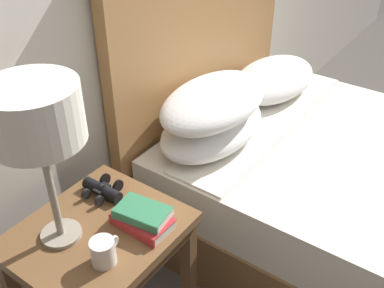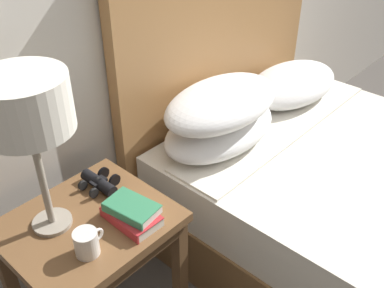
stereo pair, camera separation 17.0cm
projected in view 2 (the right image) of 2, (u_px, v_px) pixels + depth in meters
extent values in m
cube|color=brown|center=(88.00, 225.00, 1.51)|extent=(0.54, 0.47, 0.04)
cube|color=brown|center=(90.00, 234.00, 1.54)|extent=(0.51, 0.44, 0.05)
cube|color=brown|center=(180.00, 275.00, 1.72)|extent=(0.04, 0.04, 0.57)
cube|color=brown|center=(113.00, 225.00, 1.94)|extent=(0.04, 0.04, 0.57)
cube|color=white|center=(277.00, 125.00, 2.13)|extent=(1.22, 0.28, 0.01)
cube|color=#AD7A47|center=(221.00, 82.00, 2.27)|extent=(1.34, 0.06, 1.30)
ellipsoid|color=white|center=(220.00, 128.00, 1.98)|extent=(0.60, 0.36, 0.15)
ellipsoid|color=white|center=(292.00, 84.00, 2.34)|extent=(0.60, 0.36, 0.15)
ellipsoid|color=white|center=(222.00, 103.00, 1.91)|extent=(0.60, 0.36, 0.15)
cylinder|color=gray|center=(52.00, 222.00, 1.49)|extent=(0.13, 0.13, 0.01)
cylinder|color=gray|center=(42.00, 178.00, 1.38)|extent=(0.02, 0.02, 0.36)
cylinder|color=silver|center=(24.00, 104.00, 1.24)|extent=(0.27, 0.27, 0.17)
cube|color=silver|center=(132.00, 217.00, 1.50)|extent=(0.12, 0.19, 0.03)
cube|color=#B2282D|center=(132.00, 213.00, 1.49)|extent=(0.12, 0.20, 0.00)
cube|color=#B2282D|center=(119.00, 226.00, 1.46)|extent=(0.01, 0.20, 0.04)
cube|color=silver|center=(132.00, 208.00, 1.48)|extent=(0.13, 0.18, 0.03)
cube|color=#337F56|center=(132.00, 205.00, 1.47)|extent=(0.13, 0.19, 0.00)
cube|color=#337F56|center=(122.00, 217.00, 1.45)|extent=(0.03, 0.17, 0.03)
cylinder|color=black|center=(104.00, 187.00, 1.62)|extent=(0.05, 0.10, 0.04)
cylinder|color=black|center=(115.00, 180.00, 1.65)|extent=(0.05, 0.01, 0.05)
cylinder|color=black|center=(94.00, 193.00, 1.59)|extent=(0.04, 0.01, 0.04)
cylinder|color=black|center=(93.00, 179.00, 1.65)|extent=(0.05, 0.10, 0.04)
cylinder|color=black|center=(103.00, 173.00, 1.68)|extent=(0.05, 0.01, 0.05)
cylinder|color=black|center=(83.00, 185.00, 1.62)|extent=(0.04, 0.01, 0.04)
cube|color=black|center=(99.00, 181.00, 1.63)|extent=(0.06, 0.04, 0.01)
cylinder|color=black|center=(98.00, 180.00, 1.63)|extent=(0.02, 0.01, 0.02)
cylinder|color=silver|center=(86.00, 243.00, 1.36)|extent=(0.08, 0.08, 0.08)
torus|color=silver|center=(97.00, 235.00, 1.39)|extent=(0.05, 0.01, 0.05)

